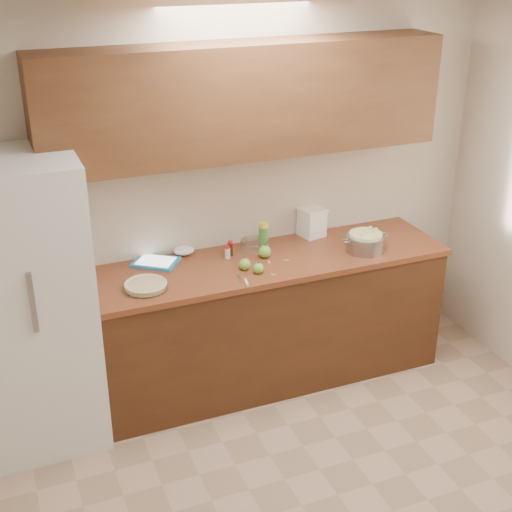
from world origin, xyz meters
name	(u,v)px	position (x,y,z in m)	size (l,w,h in m)	color
room_shell	(374,311)	(0.00, 0.00, 1.30)	(3.60, 3.60, 3.60)	tan
counter_run	(255,322)	(0.00, 1.48, 0.46)	(2.64, 0.68, 0.92)	#492614
upper_cabinets	(245,100)	(0.00, 1.63, 1.95)	(2.60, 0.34, 0.70)	brown
fridge	(30,305)	(-1.44, 1.44, 0.90)	(0.70, 0.70, 1.80)	silver
pie	(146,286)	(-0.76, 1.35, 0.94)	(0.27, 0.27, 0.04)	silver
colander	(365,242)	(0.76, 1.35, 0.98)	(0.35, 0.26, 0.13)	gray
flour_canister	(312,222)	(0.54, 1.72, 1.02)	(0.20, 0.20, 0.21)	white
tablet	(156,262)	(-0.61, 1.69, 0.93)	(0.35, 0.34, 0.02)	teal
paring_knife	(245,282)	(-0.17, 1.20, 0.93)	(0.05, 0.17, 0.02)	gray
lemon_bottle	(264,236)	(0.14, 1.66, 1.01)	(0.07, 0.07, 0.18)	#4C8C38
cinnamon_shaker	(227,252)	(-0.15, 1.58, 0.96)	(0.04, 0.04, 0.09)	beige
vanilla_bottle	(230,249)	(-0.12, 1.62, 0.97)	(0.04, 0.04, 0.10)	black
mixing_bowl	(254,245)	(0.07, 1.64, 0.96)	(0.20, 0.20, 0.07)	silver
paper_towel	(184,251)	(-0.40, 1.75, 0.95)	(0.14, 0.11, 0.06)	white
apple_left	(245,264)	(-0.11, 1.38, 0.96)	(0.08, 0.08, 0.09)	#72B035
apple_center	(265,252)	(0.08, 1.50, 0.96)	(0.08, 0.08, 0.10)	#72B035
apple_front	(258,268)	(-0.05, 1.30, 0.95)	(0.07, 0.07, 0.08)	#72B035
peel_a	(273,274)	(0.03, 1.24, 0.92)	(0.03, 0.01, 0.00)	#8AA952
peel_b	(269,262)	(0.08, 1.42, 0.92)	(0.04, 0.02, 0.00)	#8AA952
peel_c	(287,260)	(0.20, 1.41, 0.92)	(0.03, 0.01, 0.00)	#8AA952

